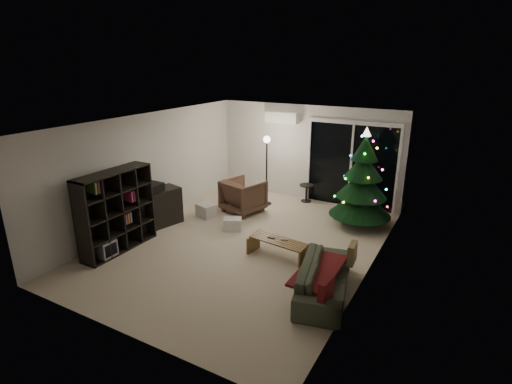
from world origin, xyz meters
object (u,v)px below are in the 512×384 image
Objects in this scene: sofa at (324,279)px; bookshelf at (109,209)px; media_cabinet at (152,210)px; armchair at (243,196)px; christmas_tree at (363,178)px; coffee_table at (278,249)px.

bookshelf is at bearing 83.48° from sofa.
media_cabinet is 1.49× the size of armchair.
christmas_tree is (-0.27, 3.06, 0.85)m from sofa.
sofa is 1.60× the size of coffee_table.
bookshelf reaches higher than sofa.
christmas_tree is (4.03, 2.39, 0.70)m from media_cabinet.
christmas_tree is (2.74, 0.55, 0.71)m from armchair.
bookshelf is 1.21m from media_cabinet.
media_cabinet is (0.00, 1.14, -0.39)m from bookshelf.
bookshelf is at bearing 81.60° from armchair.
armchair reaches higher than coffee_table.
bookshelf is 4.36m from sofa.
media_cabinet is 4.74m from christmas_tree.
media_cabinet is 3.12m from coffee_table.
bookshelf is at bearing -151.29° from coffee_table.
bookshelf is at bearing -75.25° from media_cabinet.
bookshelf is 5.37m from christmas_tree.
coffee_table is 0.51× the size of christmas_tree.
sofa is (3.01, -2.51, -0.14)m from armchair.
coffee_table is at bearing 45.04° from sofa.
armchair is at bearing -168.59° from christmas_tree.
christmas_tree reaches higher than coffee_table.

